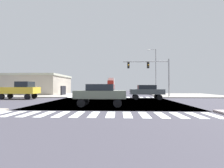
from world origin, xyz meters
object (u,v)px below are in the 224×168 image
object	(u,v)px
bank_building	(35,85)
box_truck_middle_1	(111,84)
traffic_signal_mast	(150,69)
sedan_trailing_4	(147,91)
sedan_outer_5	(100,93)
street_lamp	(155,68)
pickup_queued_1	(20,89)
sedan_farside_1	(97,89)

from	to	relation	value
bank_building	box_truck_middle_1	world-z (taller)	box_truck_middle_1
traffic_signal_mast	sedan_trailing_4	world-z (taller)	traffic_signal_mast
sedan_outer_5	street_lamp	bearing A→B (deg)	-26.31
traffic_signal_mast	sedan_outer_5	distance (m)	13.41
bank_building	sedan_outer_5	xyz separation A→B (m)	(16.37, -19.08, -0.97)
bank_building	sedan_outer_5	world-z (taller)	bank_building
sedan_trailing_4	box_truck_middle_1	xyz separation A→B (m)	(-6.39, 35.35, 1.45)
sedan_outer_5	sedan_trailing_4	bearing A→B (deg)	-36.66
box_truck_middle_1	sedan_outer_5	distance (m)	42.39
bank_building	box_truck_middle_1	xyz separation A→B (m)	(15.19, 23.27, 0.48)
street_lamp	sedan_trailing_4	bearing A→B (deg)	-108.48
street_lamp	bank_building	xyz separation A→B (m)	(-25.23, 1.17, -3.35)
bank_building	sedan_trailing_4	bearing A→B (deg)	-29.23
traffic_signal_mast	pickup_queued_1	size ratio (longest dim) A/B	1.43
sedan_trailing_4	sedan_outer_5	world-z (taller)	same
box_truck_middle_1	pickup_queued_1	bearing A→B (deg)	73.34
street_lamp	sedan_farside_1	distance (m)	17.19
street_lamp	box_truck_middle_1	distance (m)	26.58
sedan_farside_1	pickup_queued_1	size ratio (longest dim) A/B	0.84
pickup_queued_1	box_truck_middle_1	size ratio (longest dim) A/B	0.71
sedan_farside_1	sedan_trailing_4	world-z (taller)	same
bank_building	box_truck_middle_1	size ratio (longest dim) A/B	1.95
sedan_farside_1	box_truck_middle_1	bearing A→B (deg)	-102.01
sedan_farside_1	street_lamp	bearing A→B (deg)	141.55
sedan_farside_1	box_truck_middle_1	size ratio (longest dim) A/B	0.60
traffic_signal_mast	sedan_trailing_4	distance (m)	5.55
street_lamp	sedan_outer_5	bearing A→B (deg)	-116.31
bank_building	box_truck_middle_1	bearing A→B (deg)	56.86
traffic_signal_mast	bank_building	size ratio (longest dim) A/B	0.52
sedan_farside_1	box_truck_middle_1	distance (m)	14.49
bank_building	box_truck_middle_1	distance (m)	27.80
bank_building	pickup_queued_1	bearing A→B (deg)	-69.09
sedan_trailing_4	pickup_queued_1	bearing A→B (deg)	-90.00
sedan_farside_1	sedan_outer_5	xyz separation A→B (m)	(4.18, -28.26, 0.00)
box_truck_middle_1	sedan_outer_5	size ratio (longest dim) A/B	1.67
traffic_signal_mast	street_lamp	world-z (taller)	street_lamp
pickup_queued_1	sedan_trailing_4	distance (m)	16.97
sedan_farside_1	pickup_queued_1	xyz separation A→B (m)	(-7.58, -21.26, 0.17)
box_truck_middle_1	sedan_outer_5	bearing A→B (deg)	91.59
street_lamp	box_truck_middle_1	xyz separation A→B (m)	(-10.03, 24.44, -2.87)
traffic_signal_mast	sedan_outer_5	size ratio (longest dim) A/B	1.70
street_lamp	box_truck_middle_1	size ratio (longest dim) A/B	1.28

